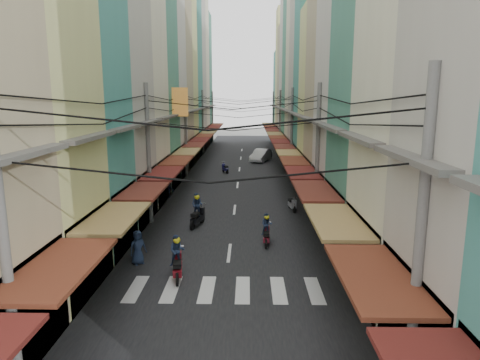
# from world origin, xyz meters

# --- Properties ---
(ground) EXTENTS (160.00, 160.00, 0.00)m
(ground) POSITION_xyz_m (0.00, 0.00, 0.00)
(ground) COLOR slate
(ground) RESTS_ON ground
(road) EXTENTS (10.00, 80.00, 0.02)m
(road) POSITION_xyz_m (0.00, 20.00, 0.01)
(road) COLOR black
(road) RESTS_ON ground
(sidewalk_left) EXTENTS (3.00, 80.00, 0.06)m
(sidewalk_left) POSITION_xyz_m (-6.50, 20.00, 0.03)
(sidewalk_left) COLOR slate
(sidewalk_left) RESTS_ON ground
(sidewalk_right) EXTENTS (3.00, 80.00, 0.06)m
(sidewalk_right) POSITION_xyz_m (6.50, 20.00, 0.03)
(sidewalk_right) COLOR slate
(sidewalk_right) RESTS_ON ground
(crosswalk) EXTENTS (7.55, 2.40, 0.01)m
(crosswalk) POSITION_xyz_m (-0.00, -6.00, 0.03)
(crosswalk) COLOR silver
(crosswalk) RESTS_ON ground
(building_row_left) EXTENTS (7.80, 67.67, 23.70)m
(building_row_left) POSITION_xyz_m (-7.92, 16.56, 9.78)
(building_row_left) COLOR beige
(building_row_left) RESTS_ON ground
(building_row_right) EXTENTS (7.80, 68.98, 22.59)m
(building_row_right) POSITION_xyz_m (7.92, 16.45, 9.41)
(building_row_right) COLOR teal
(building_row_right) RESTS_ON ground
(utility_poles) EXTENTS (10.20, 66.13, 8.20)m
(utility_poles) POSITION_xyz_m (0.00, 15.01, 6.59)
(utility_poles) COLOR slate
(utility_poles) RESTS_ON ground
(white_car) EXTENTS (5.39, 3.50, 1.77)m
(white_car) POSITION_xyz_m (2.38, 27.58, 0.00)
(white_car) COLOR silver
(white_car) RESTS_ON ground
(bicycle) EXTENTS (1.53, 1.06, 0.99)m
(bicycle) POSITION_xyz_m (7.50, 3.00, 0.00)
(bicycle) COLOR black
(bicycle) RESTS_ON ground
(moving_scooters) EXTENTS (6.28, 26.71, 1.96)m
(moving_scooters) POSITION_xyz_m (-0.70, 1.52, 0.54)
(moving_scooters) COLOR black
(moving_scooters) RESTS_ON ground
(parked_scooters) EXTENTS (12.50, 13.33, 0.99)m
(parked_scooters) POSITION_xyz_m (4.62, -4.67, 0.47)
(parked_scooters) COLOR black
(parked_scooters) RESTS_ON ground
(pedestrians) EXTENTS (12.91, 22.13, 2.24)m
(pedestrians) POSITION_xyz_m (-4.29, 5.15, 1.03)
(pedestrians) COLOR #241F29
(pedestrians) RESTS_ON ground
(market_umbrella) EXTENTS (2.08, 2.08, 2.20)m
(market_umbrella) POSITION_xyz_m (6.45, -1.54, 1.93)
(market_umbrella) COLOR #B2B2B7
(market_umbrella) RESTS_ON ground
(traffic_sign) EXTENTS (0.10, 0.60, 2.72)m
(traffic_sign) POSITION_xyz_m (4.78, -1.51, 1.96)
(traffic_sign) COLOR slate
(traffic_sign) RESTS_ON ground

